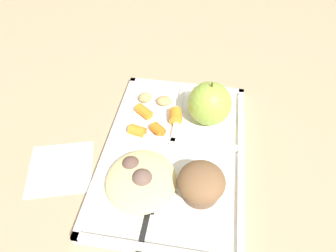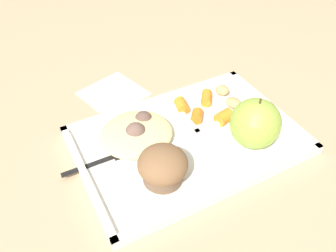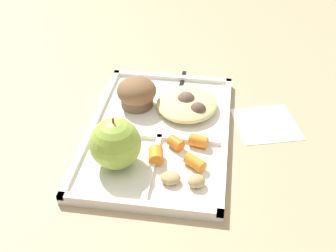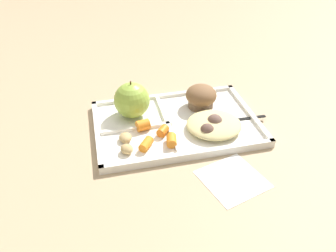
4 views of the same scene
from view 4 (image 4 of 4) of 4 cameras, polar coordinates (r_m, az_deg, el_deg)
ground at (r=0.85m, az=1.37°, el=-0.02°), size 6.00×6.00×0.00m
lunch_tray at (r=0.85m, az=1.28°, el=0.32°), size 0.40×0.27×0.02m
green_apple at (r=0.85m, az=-6.07°, el=4.31°), size 0.09×0.09×0.10m
bran_muffin at (r=0.89m, az=5.55°, el=4.87°), size 0.08×0.08×0.06m
carrot_slice_tilted at (r=0.77m, az=0.59°, el=-2.39°), size 0.03×0.04×0.02m
carrot_slice_near_corner at (r=0.81m, az=-4.22°, el=0.15°), size 0.04×0.03×0.03m
carrot_slice_small at (r=0.76m, az=-3.69°, el=-3.03°), size 0.04×0.04×0.02m
carrot_slice_edge at (r=0.80m, az=-0.87°, el=-0.81°), size 0.03×0.03×0.02m
potato_chunk_wedge at (r=0.79m, az=-7.15°, el=-1.92°), size 0.03×0.04×0.02m
potato_chunk_browned at (r=0.75m, az=-6.92°, el=-3.84°), size 0.04×0.04×0.02m
egg_noodle_pile at (r=0.82m, az=7.71°, el=0.25°), size 0.13×0.12×0.03m
meatball_front at (r=0.79m, az=6.57°, el=-0.77°), size 0.03×0.03×0.03m
meatball_center at (r=0.82m, az=7.81°, el=0.39°), size 0.03×0.03×0.03m
meatball_side at (r=0.82m, az=7.81°, el=0.70°), size 0.04×0.04×0.04m
meatball_back at (r=0.82m, az=7.75°, el=0.62°), size 0.03×0.03×0.03m
plastic_fork at (r=0.87m, az=11.19°, el=1.00°), size 0.14×0.02×0.00m
paper_napkin at (r=0.72m, az=10.77°, el=-8.71°), size 0.15×0.15×0.00m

